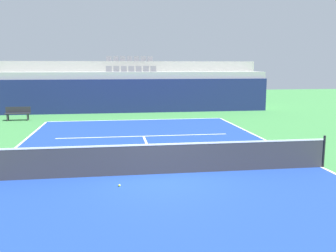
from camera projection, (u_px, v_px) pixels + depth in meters
ground_plane at (160, 174)px, 11.58m from camera, size 80.00×80.00×0.00m
court_surface at (160, 174)px, 11.58m from camera, size 11.00×24.00×0.01m
baseline_far at (136, 120)px, 23.25m from camera, size 11.00×0.10×0.00m
sideline_right at (321, 167)px, 12.37m from camera, size 0.10×24.00×0.00m
service_line_far at (143, 136)px, 17.83m from camera, size 8.26×0.10×0.00m
centre_service_line at (150, 151)px, 14.70m from camera, size 0.10×6.40×0.00m
back_wall at (133, 96)px, 26.75m from camera, size 20.23×0.30×2.43m
stands_tier_lower at (132, 91)px, 28.02m from camera, size 20.23×2.40×2.94m
stands_tier_upper at (130, 84)px, 30.30m from camera, size 20.23×2.40×3.74m
seating_row_lower at (131, 70)px, 27.86m from camera, size 3.80×0.44×0.44m
seating_row_upper at (130, 60)px, 30.08m from camera, size 3.80×0.44×0.44m
tennis_net at (160, 158)px, 11.50m from camera, size 11.08×0.08×1.07m
player_bench at (18, 112)px, 23.00m from camera, size 1.50×0.40×0.85m
tennis_ball_0 at (119, 185)px, 10.35m from camera, size 0.07×0.07×0.07m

